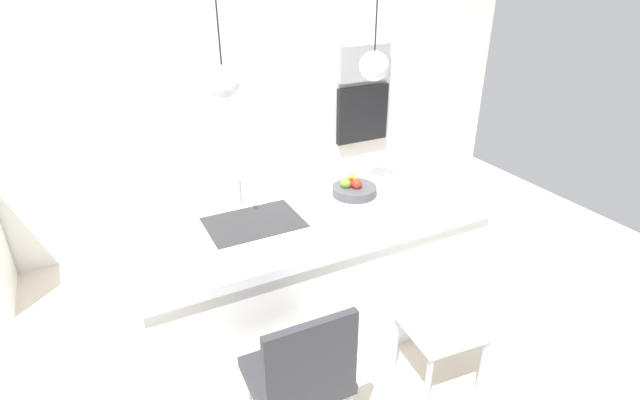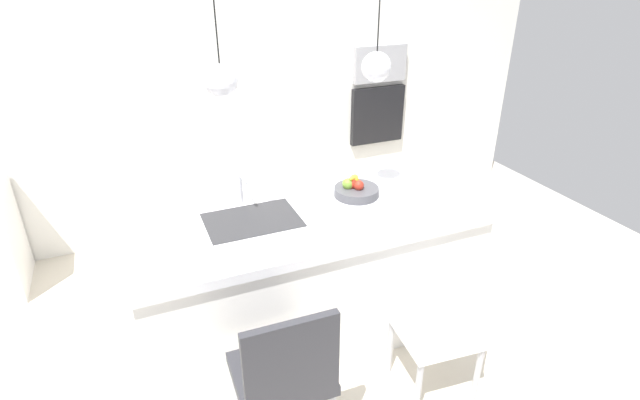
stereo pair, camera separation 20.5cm
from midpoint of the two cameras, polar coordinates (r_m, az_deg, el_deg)
floor at (r=3.55m, az=0.17°, el=-13.93°), size 6.60×6.60×0.00m
back_wall at (r=4.39m, az=-8.51°, el=13.00°), size 6.00×0.10×2.60m
kitchen_island at (r=3.28m, az=0.18°, el=-8.01°), size 2.22×1.04×0.88m
sink_basin at (r=2.95m, az=-5.99°, el=-2.47°), size 0.56×0.40×0.02m
faucet at (r=3.07m, az=-7.32°, el=1.72°), size 0.02×0.17×0.22m
fruit_bowl at (r=3.24m, az=5.99°, el=1.25°), size 0.30×0.30×0.16m
microwave at (r=4.83m, az=8.27°, el=15.55°), size 0.54×0.08×0.34m
oven at (r=4.94m, az=7.90°, el=9.86°), size 0.56×0.08×0.56m
chair_near at (r=2.45m, az=-1.62°, el=-19.74°), size 0.47×0.43×0.93m
chair_middle at (r=2.85m, az=16.36°, el=-14.28°), size 0.47×0.46×0.88m
pendant_light_left at (r=2.62m, az=-9.31°, el=13.69°), size 0.18×0.18×0.78m
pendant_light_right at (r=2.97m, az=8.68°, el=15.21°), size 0.18×0.18×0.78m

